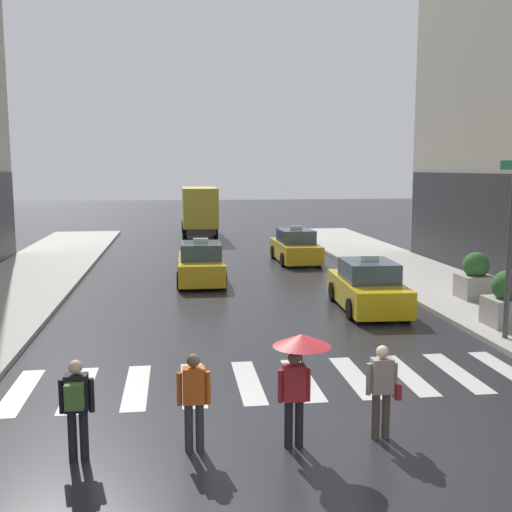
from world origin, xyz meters
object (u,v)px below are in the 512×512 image
Objects in this scene: planter_near_corner at (507,301)px; pedestrian_with_backpack at (76,403)px; pedestrian_plain_coat at (194,396)px; pedestrian_with_handbag at (382,386)px; box_truck at (199,210)px; taxi_third at (295,247)px; planter_mid_block at (475,277)px; pedestrian_with_umbrella at (299,359)px; taxi_second at (201,264)px; taxi_lead at (368,287)px.

pedestrian_with_backpack is at bearing -149.01° from planter_near_corner.
pedestrian_with_backpack is 1.85m from pedestrian_plain_coat.
box_truck is at bearing 93.31° from pedestrian_with_handbag.
pedestrian_with_backpack is 1.00× the size of pedestrian_plain_coat.
pedestrian_with_backpack and pedestrian_with_handbag have the same top height.
taxi_third is at bearing 74.31° from pedestrian_plain_coat.
planter_near_corner and planter_mid_block have the same top height.
pedestrian_with_handbag is (1.48, 0.14, -0.58)m from pedestrian_with_umbrella.
pedestrian_with_umbrella reaches higher than pedestrian_plain_coat.
planter_near_corner is (7.73, -25.43, -0.98)m from box_truck.
taxi_second is at bearing -92.06° from box_truck.
pedestrian_with_umbrella is at bearing -129.05° from planter_mid_block.
planter_near_corner is 1.00× the size of planter_mid_block.
pedestrian_with_handbag is at bearing -86.69° from box_truck.
box_truck is 3.89× the size of pedestrian_with_umbrella.
planter_mid_block is (4.02, 0.54, 0.15)m from taxi_lead.
pedestrian_with_backpack and pedestrian_plain_coat have the same top height.
pedestrian_with_backpack is at bearing -128.87° from taxi_lead.
pedestrian_plain_coat is at bearing -92.46° from box_truck.
planter_mid_block is at bearing 50.95° from pedestrian_with_umbrella.
taxi_lead and taxi_third have the same top height.
box_truck reaches higher than taxi_third.
taxi_lead reaches higher than pedestrian_with_handbag.
pedestrian_with_handbag is 3.21m from pedestrian_plain_coat.
pedestrian_with_handbag is at bearing -80.89° from taxi_second.
taxi_third is at bearing 91.96° from taxi_lead.
taxi_third is 2.77× the size of pedestrian_with_handbag.
taxi_third reaches higher than pedestrian_with_handbag.
pedestrian_with_backpack is at bearing -179.40° from pedestrian_with_umbrella.
taxi_lead is at bearing -88.04° from taxi_third.
taxi_second is 2.77× the size of pedestrian_plain_coat.
pedestrian_with_backpack is 1.00× the size of pedestrian_with_handbag.
pedestrian_with_umbrella is 1.18× the size of pedestrian_with_backpack.
planter_near_corner is at bearing 30.99° from pedestrian_with_backpack.
planter_mid_block is (8.65, -21.73, -0.98)m from box_truck.
pedestrian_plain_coat is (-6.00, -9.60, 0.21)m from taxi_lead.
taxi_lead reaches higher than pedestrian_plain_coat.
planter_near_corner is at bearing 35.31° from pedestrian_plain_coat.
box_truck is (-4.28, 11.78, 1.13)m from taxi_third.
taxi_third is 0.61× the size of box_truck.
pedestrian_with_handbag is (2.44, -15.22, 0.21)m from taxi_second.
planter_mid_block is at bearing 55.97° from pedestrian_with_handbag.
pedestrian_plain_coat is (-1.37, -31.87, -0.91)m from box_truck.
planter_near_corner reaches higher than pedestrian_plain_coat.
taxi_second is (-5.23, 5.66, 0.00)m from taxi_lead.
planter_mid_block is (11.86, 10.27, -0.10)m from pedestrian_with_backpack.
box_truck reaches higher than planter_near_corner.
planter_mid_block is at bearing -68.29° from box_truck.
pedestrian_with_handbag is 1.00× the size of pedestrian_plain_coat.
planter_near_corner reaches higher than pedestrian_with_handbag.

